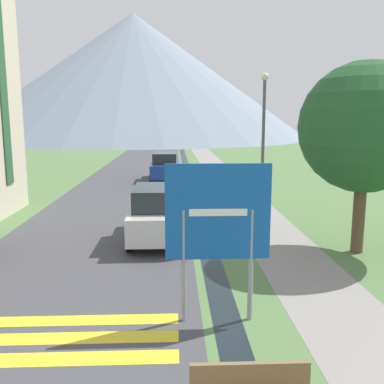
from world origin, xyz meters
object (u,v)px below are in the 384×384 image
object	(u,v)px
road_sign	(218,222)
tree_by_path	(365,128)
parked_car_near	(157,213)
streetlamp	(263,137)
parked_car_far	(165,166)

from	to	relation	value
road_sign	tree_by_path	distance (m)	6.57
parked_car_near	streetlamp	xyz separation A→B (m)	(3.91, 2.12, 2.41)
parked_car_near	streetlamp	distance (m)	5.06
parked_car_near	road_sign	bearing A→B (deg)	-76.47
parked_car_far	tree_by_path	bearing A→B (deg)	-68.42
parked_car_near	streetlamp	world-z (taller)	streetlamp
road_sign	tree_by_path	xyz separation A→B (m)	(4.70, 4.26, 1.72)
parked_car_far	streetlamp	size ratio (longest dim) A/B	0.78
streetlamp	parked_car_far	bearing A→B (deg)	108.44
parked_car_far	streetlamp	xyz separation A→B (m)	(3.93, -11.79, 2.41)
road_sign	parked_car_near	size ratio (longest dim) A/B	0.78
road_sign	parked_car_far	bearing A→B (deg)	94.12
parked_car_near	parked_car_far	distance (m)	13.91
road_sign	parked_car_far	size ratio (longest dim) A/B	0.72
streetlamp	tree_by_path	distance (m)	4.30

